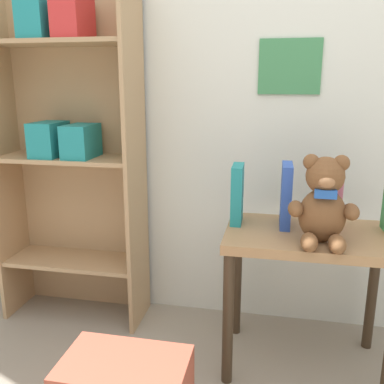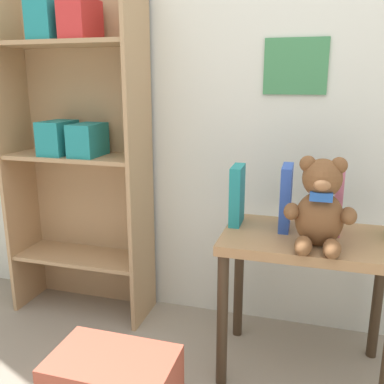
{
  "view_description": "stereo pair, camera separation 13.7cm",
  "coord_description": "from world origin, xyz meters",
  "px_view_note": "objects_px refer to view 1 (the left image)",
  "views": [
    {
      "loc": [
        0.1,
        -0.52,
        1.09
      ],
      "look_at": [
        -0.22,
        1.06,
        0.67
      ],
      "focal_mm": 40.0,
      "sensor_mm": 36.0,
      "label": 1
    },
    {
      "loc": [
        0.24,
        -0.49,
        1.09
      ],
      "look_at": [
        -0.22,
        1.06,
        0.67
      ],
      "focal_mm": 40.0,
      "sensor_mm": 36.0,
      "label": 2
    }
  ],
  "objects_px": {
    "display_table": "(308,256)",
    "book_standing_teal": "(237,194)",
    "teddy_bear": "(323,204)",
    "bookshelf_side": "(70,138)",
    "book_standing_blue": "(286,195)",
    "book_standing_pink": "(337,196)"
  },
  "relations": [
    {
      "from": "display_table",
      "to": "book_standing_teal",
      "type": "xyz_separation_m",
      "value": [
        -0.28,
        0.07,
        0.21
      ]
    },
    {
      "from": "teddy_bear",
      "to": "book_standing_teal",
      "type": "distance_m",
      "value": 0.35
    },
    {
      "from": "display_table",
      "to": "teddy_bear",
      "type": "height_order",
      "value": "teddy_bear"
    },
    {
      "from": "display_table",
      "to": "bookshelf_side",
      "type": "bearing_deg",
      "value": 168.04
    },
    {
      "from": "bookshelf_side",
      "to": "teddy_bear",
      "type": "xyz_separation_m",
      "value": [
        1.07,
        -0.32,
        -0.15
      ]
    },
    {
      "from": "display_table",
      "to": "book_standing_teal",
      "type": "distance_m",
      "value": 0.35
    },
    {
      "from": "display_table",
      "to": "book_standing_teal",
      "type": "bearing_deg",
      "value": 166.43
    },
    {
      "from": "book_standing_teal",
      "to": "book_standing_blue",
      "type": "distance_m",
      "value": 0.18
    },
    {
      "from": "bookshelf_side",
      "to": "book_standing_blue",
      "type": "relative_size",
      "value": 6.31
    },
    {
      "from": "bookshelf_side",
      "to": "book_standing_blue",
      "type": "distance_m",
      "value": 0.98
    },
    {
      "from": "book_standing_teal",
      "to": "book_standing_blue",
      "type": "relative_size",
      "value": 0.95
    },
    {
      "from": "book_standing_teal",
      "to": "book_standing_pink",
      "type": "xyz_separation_m",
      "value": [
        0.37,
        -0.0,
        0.01
      ]
    },
    {
      "from": "bookshelf_side",
      "to": "teddy_bear",
      "type": "height_order",
      "value": "bookshelf_side"
    },
    {
      "from": "display_table",
      "to": "teddy_bear",
      "type": "bearing_deg",
      "value": -73.65
    },
    {
      "from": "teddy_bear",
      "to": "book_standing_teal",
      "type": "height_order",
      "value": "teddy_bear"
    },
    {
      "from": "bookshelf_side",
      "to": "book_standing_teal",
      "type": "bearing_deg",
      "value": -11.37
    },
    {
      "from": "book_standing_blue",
      "to": "book_standing_pink",
      "type": "xyz_separation_m",
      "value": [
        0.18,
        0.01,
        0.0
      ]
    },
    {
      "from": "book_standing_blue",
      "to": "book_standing_pink",
      "type": "distance_m",
      "value": 0.18
    },
    {
      "from": "book_standing_teal",
      "to": "book_standing_pink",
      "type": "distance_m",
      "value": 0.37
    },
    {
      "from": "teddy_bear",
      "to": "book_standing_teal",
      "type": "relative_size",
      "value": 1.34
    },
    {
      "from": "display_table",
      "to": "book_standing_teal",
      "type": "relative_size",
      "value": 2.7
    },
    {
      "from": "bookshelf_side",
      "to": "teddy_bear",
      "type": "distance_m",
      "value": 1.13
    }
  ]
}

